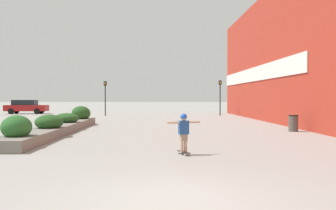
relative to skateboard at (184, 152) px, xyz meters
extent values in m
plane|color=gray|center=(-0.63, -5.30, -0.07)|extent=(300.00, 300.00, 0.00)
cube|color=#B23323|center=(7.77, 11.40, 4.93)|extent=(0.60, 42.12, 10.00)
cube|color=white|center=(7.43, 20.40, 3.79)|extent=(0.06, 24.12, 1.20)
cube|color=slate|center=(-6.05, 7.49, 0.15)|extent=(1.42, 14.48, 0.44)
ellipsoid|color=#286028|center=(-6.09, 1.83, 0.70)|extent=(1.09, 1.27, 0.89)
ellipsoid|color=#234C1E|center=(-5.99, 5.62, 0.63)|extent=(1.30, 1.53, 0.72)
ellipsoid|color=#234C1E|center=(-6.12, 9.50, 0.59)|extent=(1.42, 1.45, 0.61)
ellipsoid|color=#234C1E|center=(-6.01, 13.11, 0.73)|extent=(1.24, 1.39, 0.98)
cube|color=black|center=(0.00, 0.00, 0.02)|extent=(0.42, 0.74, 0.01)
cylinder|color=beige|center=(-0.16, 0.21, -0.04)|extent=(0.06, 0.07, 0.06)
cylinder|color=beige|center=(-0.03, 0.26, -0.04)|extent=(0.06, 0.07, 0.06)
cylinder|color=beige|center=(0.03, -0.26, -0.04)|extent=(0.06, 0.07, 0.06)
cylinder|color=beige|center=(0.16, -0.21, -0.04)|extent=(0.06, 0.07, 0.06)
cylinder|color=tan|center=(-0.06, -0.02, 0.31)|extent=(0.13, 0.13, 0.57)
cylinder|color=tan|center=(0.06, 0.02, 0.31)|extent=(0.13, 0.13, 0.57)
cube|color=gray|center=(0.00, 0.00, 0.49)|extent=(0.25, 0.23, 0.21)
cube|color=#234C8C|center=(0.00, 0.00, 0.82)|extent=(0.36, 0.27, 0.45)
cylinder|color=tan|center=(-0.35, -0.13, 0.99)|extent=(0.42, 0.22, 0.07)
cylinder|color=tan|center=(0.35, 0.13, 0.99)|extent=(0.42, 0.22, 0.07)
sphere|color=tan|center=(0.00, 0.00, 1.14)|extent=(0.19, 0.19, 0.19)
sphere|color=blue|center=(0.00, 0.00, 1.17)|extent=(0.21, 0.21, 0.21)
cylinder|color=#514C47|center=(6.60, 8.16, 0.36)|extent=(0.51, 0.51, 0.85)
cylinder|color=black|center=(6.60, 8.16, 0.81)|extent=(0.53, 0.53, 0.05)
cube|color=maroon|center=(-15.87, 30.95, 0.59)|extent=(4.66, 1.72, 0.68)
cube|color=black|center=(-16.06, 30.95, 1.22)|extent=(2.56, 1.51, 0.58)
cylinder|color=black|center=(-14.43, 31.77, 0.25)|extent=(0.64, 0.22, 0.64)
cylinder|color=black|center=(-14.43, 30.14, 0.25)|extent=(0.64, 0.22, 0.64)
cylinder|color=black|center=(-17.32, 31.77, 0.25)|extent=(0.64, 0.22, 0.64)
cylinder|color=black|center=(-17.32, 30.14, 0.25)|extent=(0.64, 0.22, 0.64)
cube|color=silver|center=(15.38, 33.66, 0.62)|extent=(4.47, 1.79, 0.73)
cube|color=black|center=(15.20, 33.66, 1.25)|extent=(2.46, 1.57, 0.52)
cylinder|color=black|center=(16.76, 34.51, 0.26)|extent=(0.66, 0.22, 0.66)
cylinder|color=black|center=(16.76, 32.82, 0.26)|extent=(0.66, 0.22, 0.66)
cylinder|color=black|center=(13.99, 34.51, 0.26)|extent=(0.66, 0.22, 0.66)
cylinder|color=black|center=(13.99, 32.82, 0.26)|extent=(0.66, 0.22, 0.66)
cylinder|color=black|center=(-6.25, 26.36, 1.47)|extent=(0.11, 0.11, 3.09)
cube|color=black|center=(-6.25, 26.36, 3.24)|extent=(0.28, 0.20, 0.45)
sphere|color=#2D2823|center=(-6.25, 26.24, 3.39)|extent=(0.15, 0.15, 0.15)
sphere|color=orange|center=(-6.25, 26.24, 3.24)|extent=(0.15, 0.15, 0.15)
sphere|color=#2D2823|center=(-6.25, 26.24, 3.09)|extent=(0.15, 0.15, 0.15)
cylinder|color=black|center=(5.59, 26.35, 1.52)|extent=(0.11, 0.11, 3.19)
cube|color=black|center=(5.59, 26.35, 3.34)|extent=(0.28, 0.20, 0.45)
sphere|color=#2D2823|center=(5.59, 26.23, 3.49)|extent=(0.15, 0.15, 0.15)
sphere|color=orange|center=(5.59, 26.23, 3.34)|extent=(0.15, 0.15, 0.15)
sphere|color=#2D2823|center=(5.59, 26.23, 3.19)|extent=(0.15, 0.15, 0.15)
camera|label=1|loc=(-0.84, -12.16, 1.80)|focal=40.00mm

